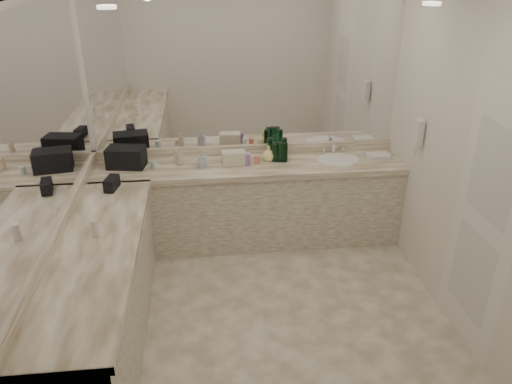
{
  "coord_description": "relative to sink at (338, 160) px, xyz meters",
  "views": [
    {
      "loc": [
        -0.45,
        -3.54,
        2.85
      ],
      "look_at": [
        -0.01,
        0.4,
        0.96
      ],
      "focal_mm": 35.0,
      "sensor_mm": 36.0,
      "label": 1
    }
  ],
  "objects": [
    {
      "name": "floor",
      "position": [
        -0.95,
        -1.2,
        -0.9
      ],
      "size": [
        3.2,
        3.2,
        0.0
      ],
      "primitive_type": "plane",
      "color": "beige",
      "rests_on": "ground"
    },
    {
      "name": "wall_back",
      "position": [
        -0.95,
        0.3,
        0.41
      ],
      "size": [
        3.2,
        0.02,
        2.6
      ],
      "primitive_type": "cube",
      "color": "silver",
      "rests_on": "floor"
    },
    {
      "name": "wall_left",
      "position": [
        -2.55,
        -1.2,
        0.41
      ],
      "size": [
        0.02,
        3.0,
        2.6
      ],
      "primitive_type": "cube",
      "color": "silver",
      "rests_on": "floor"
    },
    {
      "name": "wall_right",
      "position": [
        0.65,
        -1.2,
        0.41
      ],
      "size": [
        0.02,
        3.0,
        2.6
      ],
      "primitive_type": "cube",
      "color": "silver",
      "rests_on": "floor"
    },
    {
      "name": "vanity_back_base",
      "position": [
        -0.95,
        0.0,
        -0.48
      ],
      "size": [
        3.2,
        0.6,
        0.84
      ],
      "primitive_type": "cube",
      "color": "silver",
      "rests_on": "floor"
    },
    {
      "name": "vanity_back_top",
      "position": [
        -0.95,
        -0.01,
        -0.03
      ],
      "size": [
        3.2,
        0.64,
        0.06
      ],
      "primitive_type": "cube",
      "color": "silver",
      "rests_on": "vanity_back_base"
    },
    {
      "name": "vanity_left_base",
      "position": [
        -2.25,
        -1.5,
        -0.48
      ],
      "size": [
        0.6,
        2.4,
        0.84
      ],
      "primitive_type": "cube",
      "color": "silver",
      "rests_on": "floor"
    },
    {
      "name": "vanity_left_top",
      "position": [
        -2.24,
        -1.5,
        -0.03
      ],
      "size": [
        0.64,
        2.42,
        0.06
      ],
      "primitive_type": "cube",
      "color": "silver",
      "rests_on": "vanity_left_base"
    },
    {
      "name": "backsplash_back",
      "position": [
        -0.95,
        0.28,
        0.05
      ],
      "size": [
        3.2,
        0.04,
        0.1
      ],
      "primitive_type": "cube",
      "color": "silver",
      "rests_on": "vanity_back_top"
    },
    {
      "name": "backsplash_left",
      "position": [
        -2.53,
        -1.2,
        0.05
      ],
      "size": [
        0.04,
        3.0,
        0.1
      ],
      "primitive_type": "cube",
      "color": "silver",
      "rests_on": "vanity_left_top"
    },
    {
      "name": "mirror_back",
      "position": [
        -0.95,
        0.29,
        0.88
      ],
      "size": [
        3.12,
        0.01,
        1.55
      ],
      "primitive_type": "cube",
      "color": "white",
      "rests_on": "wall_back"
    },
    {
      "name": "mirror_left",
      "position": [
        -2.54,
        -1.2,
        0.88
      ],
      "size": [
        0.01,
        2.92,
        1.55
      ],
      "primitive_type": "cube",
      "color": "white",
      "rests_on": "wall_left"
    },
    {
      "name": "sink",
      "position": [
        0.0,
        0.0,
        0.0
      ],
      "size": [
        0.44,
        0.44,
        0.03
      ],
      "primitive_type": "cylinder",
      "color": "white",
      "rests_on": "vanity_back_top"
    },
    {
      "name": "faucet",
      "position": [
        0.0,
        0.21,
        0.07
      ],
      "size": [
        0.24,
        0.16,
        0.14
      ],
      "primitive_type": "cube",
      "color": "silver",
      "rests_on": "vanity_back_top"
    },
    {
      "name": "wall_phone",
      "position": [
        0.61,
        -0.5,
        0.46
      ],
      "size": [
        0.06,
        0.1,
        0.24
      ],
      "primitive_type": "cube",
      "color": "white",
      "rests_on": "wall_right"
    },
    {
      "name": "door",
      "position": [
        0.64,
        -1.7,
        0.16
      ],
      "size": [
        0.02,
        0.82,
        2.1
      ],
      "primitive_type": "cube",
      "color": "white",
      "rests_on": "wall_right"
    },
    {
      "name": "black_toiletry_bag",
      "position": [
        -2.18,
        0.06,
        0.11
      ],
      "size": [
        0.4,
        0.29,
        0.21
      ],
      "primitive_type": "cube",
      "rotation": [
        0.0,
        0.0,
        -0.16
      ],
      "color": "black",
      "rests_on": "vanity_back_top"
    },
    {
      "name": "black_bag_spill",
      "position": [
        -2.25,
        -0.47,
        0.06
      ],
      "size": [
        0.13,
        0.22,
        0.11
      ],
      "primitive_type": "cube",
      "rotation": [
        0.0,
        0.0,
        -0.2
      ],
      "color": "black",
      "rests_on": "vanity_left_top"
    },
    {
      "name": "cream_cosmetic_case",
      "position": [
        -1.1,
        -0.0,
        0.07
      ],
      "size": [
        0.24,
        0.16,
        0.14
      ],
      "primitive_type": "cube",
      "rotation": [
        0.0,
        0.0,
        0.07
      ],
      "color": "beige",
      "rests_on": "vanity_back_top"
    },
    {
      "name": "hand_towel",
      "position": [
        0.44,
        0.02,
        0.02
      ],
      "size": [
        0.23,
        0.16,
        0.04
      ],
      "primitive_type": "cube",
      "rotation": [
        0.0,
        0.0,
        0.04
      ],
      "color": "white",
      "rests_on": "vanity_back_top"
    },
    {
      "name": "lotion_left",
      "position": [
        -2.25,
        -1.32,
        0.07
      ],
      "size": [
        0.06,
        0.06,
        0.13
      ],
      "primitive_type": "cylinder",
      "color": "white",
      "rests_on": "vanity_left_top"
    },
    {
      "name": "soap_bottle_a",
      "position": [
        -1.64,
        0.05,
        0.1
      ],
      "size": [
        0.08,
        0.08,
        0.19
      ],
      "primitive_type": "imported",
      "rotation": [
        0.0,
        0.0,
        0.04
      ],
      "color": "beige",
      "rests_on": "vanity_back_top"
    },
    {
      "name": "soap_bottle_b",
      "position": [
        -1.42,
        -0.03,
        0.1
      ],
      "size": [
        0.1,
        0.1,
        0.18
      ],
      "primitive_type": "imported",
      "rotation": [
        0.0,
        0.0,
        0.18
      ],
      "color": "#B3B3CB",
      "rests_on": "vanity_back_top"
    },
    {
      "name": "soap_bottle_c",
      "position": [
        -0.73,
        0.06,
        0.09
      ],
      "size": [
        0.15,
        0.15,
        0.16
      ],
      "primitive_type": "imported",
      "rotation": [
        0.0,
        0.0,
        0.24
      ],
      "color": "#FFFA9B",
      "rests_on": "vanity_back_top"
    },
    {
      "name": "green_bottle_0",
      "position": [
        -0.57,
        0.02,
        0.11
      ],
      "size": [
        0.06,
        0.06,
        0.2
      ],
      "primitive_type": "cylinder",
      "color": "#144827",
      "rests_on": "vanity_back_top"
    },
    {
      "name": "green_bottle_1",
      "position": [
        -0.62,
        0.04,
        0.11
      ],
      "size": [
        0.07,
        0.07,
        0.21
      ],
      "primitive_type": "cylinder",
      "color": "#144827",
      "rests_on": "vanity_back_top"
    },
    {
      "name": "green_bottle_2",
      "position": [
        -0.66,
        0.04,
        0.11
      ],
      "size": [
        0.07,
        0.07,
        0.21
      ],
      "primitive_type": "cylinder",
      "color": "#144827",
      "rests_on": "vanity_back_top"
    },
    {
      "name": "green_bottle_3",
      "position": [
        -0.7,
        0.15,
        0.11
      ],
      "size": [
        0.06,
        0.06,
        0.22
      ],
      "primitive_type": "cylinder",
      "color": "#144827",
      "rests_on": "vanity_back_top"
    },
    {
      "name": "green_bottle_4",
      "position": [
        -0.56,
        0.15,
        0.11
      ],
      "size": [
        0.07,
        0.07,
        0.21
      ],
      "primitive_type": "cylinder",
      "color": "#144827",
      "rests_on": "vanity_back_top"
    },
    {
      "name": "amenity_bottle_0",
      "position": [
        -0.94,
        0.06,
        0.05
      ],
      "size": [
        0.05,
        0.05,
        0.09
      ],
      "primitive_type": "cylinder",
      "color": "silver",
      "rests_on": "vanity_back_top"
    },
    {
      "name": "amenity_bottle_1",
      "position": [
        -1.9,
        -0.01,
        0.04
      ],
      "size": [
        0.06,
        0.06,
        0.08
      ],
      "primitive_type": "cylinder",
      "color": "silver",
      "rests_on": "vanity_back_top"
    },
    {
      "name": "amenity_bottle_2",
      "position": [
        -2.09,
        -0.03,
        0.05
      ],
      "size": [
        0.04,
        0.04,
        0.08
      ],
      "primitive_type": "cylinder",
      "color": "white",
      "rests_on": "vanity_back_top"
    },
    {
      "name": "amenity_bottle_3",
      "position": [
        -1.69,
        0.13,
        0.07
      ],
      "size": [
        0.04,
        0.04,
        0.13
      ],
      "primitive_type": "cylinder",
      "color": "#E0B28C",
      "rests_on": "vanity_back_top"
    },
    {
      "name": "amenity_bottle_4",
      "position": [
        -1.07,
        -0.03,
        0.04
      ],
      "size": [
        0.04,
        0.04,
        0.06
      ],
      "primitive_type": "cylinder",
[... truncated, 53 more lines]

